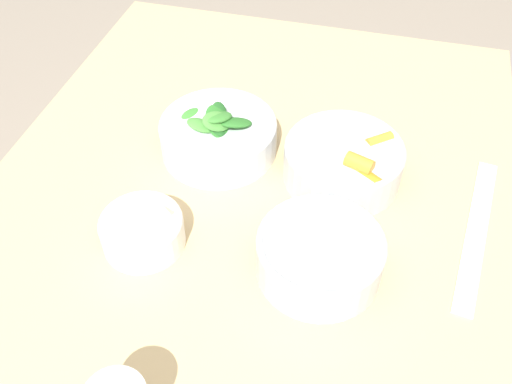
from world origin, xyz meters
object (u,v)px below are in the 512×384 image
bowl_carrots (344,161)px  bowl_cookies (142,230)px  ruler (476,231)px  bowl_beans_hotdog (319,256)px  bowl_greens (218,134)px

bowl_carrots → bowl_cookies: 0.32m
bowl_carrots → ruler: bearing=73.0°
bowl_beans_hotdog → ruler: (-0.12, 0.21, -0.03)m
bowl_carrots → bowl_beans_hotdog: bowl_carrots is taller
bowl_greens → bowl_cookies: bearing=-11.7°
bowl_greens → bowl_carrots: bearing=86.3°
bowl_carrots → bowl_cookies: (0.20, -0.25, -0.01)m
bowl_greens → ruler: bowl_greens is taller
bowl_beans_hotdog → ruler: bearing=120.6°
bowl_cookies → bowl_greens: bearing=168.3°
ruler → bowl_carrots: bearing=-107.0°
ruler → bowl_cookies: bearing=-73.1°
bowl_carrots → bowl_beans_hotdog: (0.19, -0.00, -0.00)m
bowl_greens → bowl_cookies: 0.22m
bowl_carrots → bowl_greens: (-0.01, -0.21, -0.00)m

